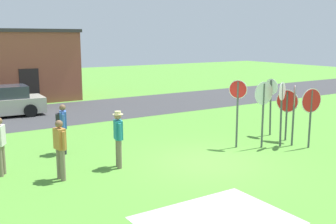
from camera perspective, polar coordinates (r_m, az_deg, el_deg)
ground_plane at (r=12.94m, az=5.57°, el=-7.05°), size 80.00×80.00×0.00m
street_asphalt at (r=22.08m, az=-11.86°, el=0.16°), size 60.00×6.40×0.01m
concrete_path at (r=9.08m, az=6.86°, el=-14.95°), size 3.20×2.40×0.01m
building_background at (r=27.25m, az=-20.49°, el=6.31°), size 6.61×5.48×4.38m
parked_car_on_street at (r=21.67m, az=-22.69°, el=1.21°), size 4.39×2.18×1.51m
stop_sign_leaning_left at (r=15.88m, az=16.47°, el=0.81°), size 0.31×0.82×1.96m
stop_sign_tallest at (r=16.53m, az=14.35°, el=1.97°), size 0.16×0.64×2.29m
stop_sign_leaning_right at (r=15.15m, az=17.38°, el=0.99°), size 0.56×0.49×2.22m
stop_sign_far_back at (r=14.41m, az=9.81°, el=1.30°), size 0.36×0.56×2.43m
stop_sign_nearest at (r=14.88m, az=15.77°, el=1.15°), size 0.62×0.27×2.35m
stop_sign_rear_left at (r=14.56m, az=13.33°, el=1.33°), size 0.82×0.07×2.38m
stop_sign_low_front at (r=15.05m, az=19.57°, el=0.65°), size 0.87×0.15×2.14m
person_on_left at (r=11.47m, az=-15.02°, el=-4.73°), size 0.27×0.56×1.69m
person_with_sunhat at (r=12.20m, az=-7.04°, el=-3.36°), size 0.32×0.56×1.74m
person_in_dark_shirt at (r=14.01m, az=-14.68°, el=-1.82°), size 0.42×0.55×1.69m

